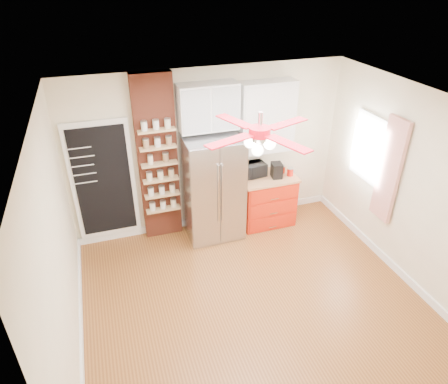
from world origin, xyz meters
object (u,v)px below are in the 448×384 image
object	(u,v)px
red_cabinet	(266,199)
pantry_jar_oats	(150,160)
toaster_oven	(253,170)
ceiling_fan	(260,132)
coffee_maker	(277,170)
fridge	(213,188)
canister_left	(290,172)

from	to	relation	value
red_cabinet	pantry_jar_oats	xyz separation A→B (m)	(-1.90, 0.10, 0.99)
pantry_jar_oats	toaster_oven	bearing A→B (deg)	-0.22
ceiling_fan	coffee_maker	xyz separation A→B (m)	(1.05, 1.61, -1.40)
fridge	canister_left	distance (m)	1.34
fridge	ceiling_fan	distance (m)	2.25
red_cabinet	coffee_maker	size ratio (longest dim) A/B	3.74
coffee_maker	red_cabinet	bearing A→B (deg)	160.08
coffee_maker	canister_left	world-z (taller)	coffee_maker
fridge	coffee_maker	world-z (taller)	fridge
ceiling_fan	canister_left	size ratio (longest dim) A/B	10.97
fridge	ceiling_fan	xyz separation A→B (m)	(0.05, -1.63, 1.55)
red_cabinet	coffee_maker	distance (m)	0.59
red_cabinet	pantry_jar_oats	bearing A→B (deg)	176.91
fridge	canister_left	size ratio (longest dim) A/B	13.71
toaster_oven	canister_left	size ratio (longest dim) A/B	3.20
coffee_maker	toaster_oven	bearing A→B (deg)	163.74
coffee_maker	pantry_jar_oats	xyz separation A→B (m)	(-2.02, 0.17, 0.42)
fridge	red_cabinet	distance (m)	1.06
toaster_oven	canister_left	world-z (taller)	toaster_oven
toaster_oven	red_cabinet	bearing A→B (deg)	-29.35
red_cabinet	ceiling_fan	size ratio (longest dim) A/B	0.67
ceiling_fan	toaster_oven	distance (m)	2.37
canister_left	coffee_maker	bearing A→B (deg)	175.61
fridge	ceiling_fan	size ratio (longest dim) A/B	1.25
toaster_oven	coffee_maker	size ratio (longest dim) A/B	1.63
ceiling_fan	pantry_jar_oats	bearing A→B (deg)	118.77
red_cabinet	toaster_oven	bearing A→B (deg)	157.27
coffee_maker	fridge	bearing A→B (deg)	-172.38
red_cabinet	pantry_jar_oats	world-z (taller)	pantry_jar_oats
red_cabinet	ceiling_fan	xyz separation A→B (m)	(-0.92, -1.68, 1.97)
fridge	pantry_jar_oats	bearing A→B (deg)	170.68
ceiling_fan	coffee_maker	size ratio (longest dim) A/B	5.57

